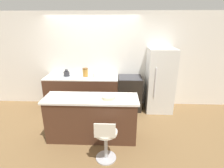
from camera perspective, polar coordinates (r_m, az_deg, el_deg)
The scene contains 11 objects.
ground_plane at distance 4.82m, azimuth -6.62°, elevation -9.23°, with size 14.00×14.00×0.00m, color brown.
wall_back at distance 5.01m, azimuth -6.04°, elevation 7.74°, with size 8.00×0.06×2.60m.
back_counter at distance 4.98m, azimuth -9.65°, elevation -2.67°, with size 1.99×0.62×0.92m.
kitchen_island at distance 3.67m, azimuth -6.60°, elevation -10.89°, with size 1.86×0.60×0.91m.
oven_range at distance 4.88m, azimuth 5.73°, elevation -2.91°, with size 0.64×0.63×0.92m.
refrigerator at distance 4.83m, azimuth 15.29°, elevation 1.18°, with size 0.69×0.71×1.69m.
stool_chair at distance 3.12m, azimuth -2.08°, elevation -17.86°, with size 0.40×0.40×0.82m.
kettle at distance 4.94m, azimuth -14.60°, elevation 3.42°, with size 0.16×0.16×0.20m.
mixing_bowl at distance 4.77m, azimuth -4.65°, elevation 3.11°, with size 0.30×0.30×0.10m.
canister_jar at distance 4.81m, azimuth -8.70°, elevation 3.82°, with size 0.15×0.15×0.22m.
fruit_bowl at distance 3.38m, azimuth -1.18°, elevation -4.34°, with size 0.26×0.26×0.06m.
Camera 1 is at (0.72, -4.18, 2.29)m, focal length 28.00 mm.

